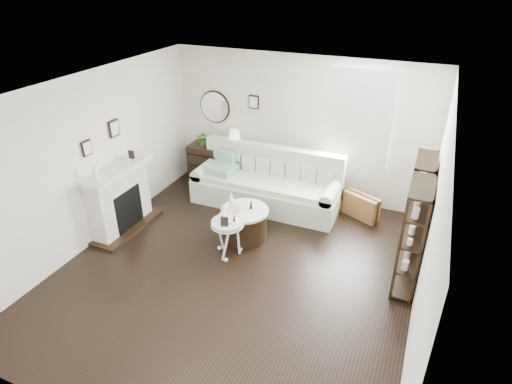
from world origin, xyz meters
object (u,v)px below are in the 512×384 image
at_px(sofa, 267,187).
at_px(drum_table, 245,223).
at_px(dresser, 219,165).
at_px(pedestal_table, 227,224).

distance_m(sofa, drum_table, 1.25).
bearing_deg(sofa, drum_table, -85.36).
bearing_deg(dresser, drum_table, -51.05).
xyz_separation_m(sofa, drum_table, (0.10, -1.24, -0.08)).
xyz_separation_m(sofa, pedestal_table, (0.05, -1.77, 0.21)).
height_order(drum_table, pedestal_table, pedestal_table).
xyz_separation_m(dresser, drum_table, (1.31, -1.63, -0.14)).
height_order(sofa, pedestal_table, sofa).
bearing_deg(dresser, pedestal_table, -59.59).
bearing_deg(sofa, pedestal_table, -88.31).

